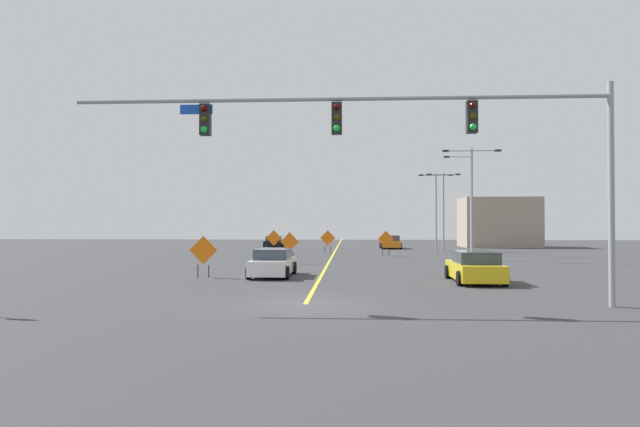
# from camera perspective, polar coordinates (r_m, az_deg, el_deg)

# --- Properties ---
(ground) EXTENTS (137.32, 137.32, 0.00)m
(ground) POSITION_cam_1_polar(r_m,az_deg,el_deg) (18.42, -1.53, -9.35)
(ground) COLOR #38383A
(road_centre_stripe) EXTENTS (0.16, 76.29, 0.01)m
(road_centre_stripe) POSITION_cam_1_polar(r_m,az_deg,el_deg) (56.39, 1.69, -3.67)
(road_centre_stripe) COLOR yellow
(road_centre_stripe) RESTS_ON ground
(traffic_signal_assembly) EXTENTS (17.70, 0.44, 7.23)m
(traffic_signal_assembly) POSITION_cam_1_polar(r_m,az_deg,el_deg) (18.48, 8.98, 8.33)
(traffic_signal_assembly) COLOR gray
(traffic_signal_assembly) RESTS_ON ground
(street_lamp_far_left) EXTENTS (3.13, 0.24, 7.34)m
(street_lamp_far_left) POSITION_cam_1_polar(r_m,az_deg,el_deg) (52.77, 12.62, 0.90)
(street_lamp_far_left) COLOR gray
(street_lamp_far_left) RESTS_ON ground
(street_lamp_near_left) EXTENTS (3.25, 0.24, 7.36)m
(street_lamp_near_left) POSITION_cam_1_polar(r_m,az_deg,el_deg) (53.68, 11.88, 0.90)
(street_lamp_near_left) COLOR gray
(street_lamp_near_left) RESTS_ON ground
(street_lamp_mid_left) EXTENTS (2.30, 0.24, 8.30)m
(street_lamp_mid_left) POSITION_cam_1_polar(r_m,az_deg,el_deg) (47.26, 15.11, 1.41)
(street_lamp_mid_left) COLOR gray
(street_lamp_mid_left) RESTS_ON ground
(street_lamp_far_right) EXTENTS (4.14, 0.24, 7.98)m
(street_lamp_far_right) POSITION_cam_1_polar(r_m,az_deg,el_deg) (40.84, 15.40, 2.03)
(street_lamp_far_right) COLOR gray
(street_lamp_far_right) RESTS_ON ground
(construction_sign_right_shoulder) EXTENTS (1.32, 0.23, 2.06)m
(construction_sign_right_shoulder) POSITION_cam_1_polar(r_m,az_deg,el_deg) (46.72, -4.79, -2.64)
(construction_sign_right_shoulder) COLOR orange
(construction_sign_right_shoulder) RESTS_ON ground
(construction_sign_left_shoulder) EXTENTS (1.30, 0.23, 2.03)m
(construction_sign_left_shoulder) POSITION_cam_1_polar(r_m,az_deg,el_deg) (45.03, 6.81, -2.73)
(construction_sign_left_shoulder) COLOR orange
(construction_sign_left_shoulder) RESTS_ON ground
(construction_sign_median_far) EXTENTS (1.33, 0.37, 2.01)m
(construction_sign_median_far) POSITION_cam_1_polar(r_m,az_deg,el_deg) (48.86, 0.80, -2.63)
(construction_sign_median_far) COLOR orange
(construction_sign_median_far) RESTS_ON ground
(construction_sign_right_lane) EXTENTS (1.25, 0.23, 2.06)m
(construction_sign_right_lane) POSITION_cam_1_polar(r_m,az_deg,el_deg) (36.27, -3.15, -3.11)
(construction_sign_right_lane) COLOR orange
(construction_sign_right_lane) RESTS_ON ground
(construction_sign_median_near) EXTENTS (1.40, 0.06, 2.04)m
(construction_sign_median_near) POSITION_cam_1_polar(r_m,az_deg,el_deg) (27.75, -11.95, -3.87)
(construction_sign_median_near) COLOR orange
(construction_sign_median_near) RESTS_ON ground
(car_orange_distant) EXTENTS (2.09, 4.49, 1.38)m
(car_orange_distant) POSITION_cam_1_polar(r_m,az_deg,el_deg) (57.83, 7.27, -2.95)
(car_orange_distant) COLOR orange
(car_orange_distant) RESTS_ON ground
(car_yellow_far) EXTENTS (2.17, 4.54, 1.41)m
(car_yellow_far) POSITION_cam_1_polar(r_m,az_deg,el_deg) (25.98, 15.68, -5.37)
(car_yellow_far) COLOR gold
(car_yellow_far) RESTS_ON ground
(car_black_mid) EXTENTS (2.28, 4.15, 1.22)m
(car_black_mid) POSITION_cam_1_polar(r_m,az_deg,el_deg) (61.12, -4.76, -2.90)
(car_black_mid) COLOR black
(car_black_mid) RESTS_ON ground
(car_white_approaching) EXTENTS (2.08, 4.30, 1.38)m
(car_white_approaching) POSITION_cam_1_polar(r_m,az_deg,el_deg) (27.86, -4.90, -5.12)
(car_white_approaching) COLOR white
(car_white_approaching) RESTS_ON ground
(roadside_building_east) EXTENTS (8.05, 5.56, 5.44)m
(roadside_building_east) POSITION_cam_1_polar(r_m,az_deg,el_deg) (64.05, 17.95, -0.87)
(roadside_building_east) COLOR gray
(roadside_building_east) RESTS_ON ground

